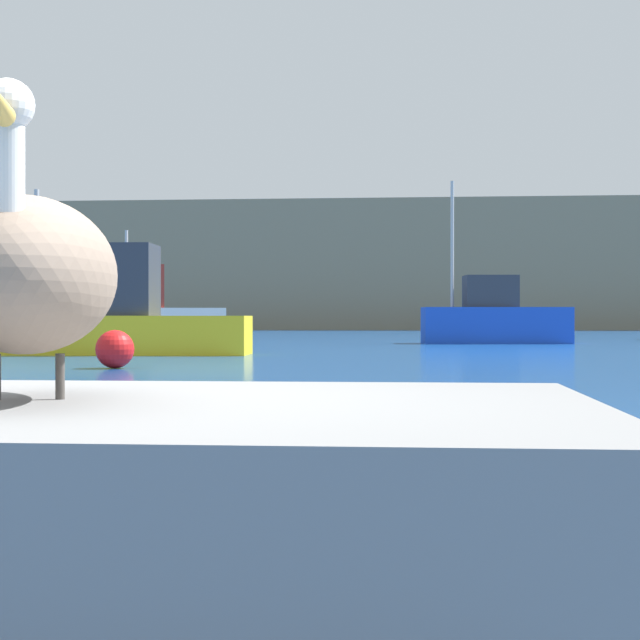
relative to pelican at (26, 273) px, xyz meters
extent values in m
cube|color=#7F755B|center=(-0.19, 77.35, 3.68)|extent=(140.00, 17.22, 9.45)
cube|color=gray|center=(0.00, 0.01, -0.73)|extent=(3.61, 2.06, 0.64)
ellipsoid|color=gray|center=(0.00, 0.01, -0.01)|extent=(0.83, 1.24, 0.50)
cylinder|color=white|center=(0.10, -0.38, 0.24)|extent=(0.09, 0.09, 0.34)
sphere|color=white|center=(0.10, -0.38, 0.45)|extent=(0.15, 0.15, 0.15)
cylinder|color=#4C4742|center=(0.08, 0.09, -0.33)|extent=(0.03, 0.03, 0.15)
cube|color=blue|center=(4.30, 32.34, -0.42)|extent=(5.20, 2.02, 1.26)
cube|color=#2D333D|center=(4.11, 32.33, 0.77)|extent=(1.90, 1.43, 1.10)
cylinder|color=#B2B2B2|center=(2.78, 32.20, 2.41)|extent=(0.12, 0.12, 4.39)
cube|color=white|center=(-8.00, 34.55, -0.41)|extent=(4.80, 2.44, 1.27)
cube|color=maroon|center=(-8.66, 34.37, 1.04)|extent=(1.61, 1.39, 1.64)
cylinder|color=#B2B2B2|center=(-9.34, 34.18, 1.69)|extent=(0.12, 0.12, 2.93)
cube|color=yellow|center=(-5.88, 20.98, -0.57)|extent=(6.58, 1.96, 0.95)
cube|color=#2D333D|center=(-6.03, 20.98, 0.77)|extent=(2.28, 1.49, 1.74)
cylinder|color=#B2B2B2|center=(-7.84, 20.91, 1.45)|extent=(0.12, 0.12, 3.10)
sphere|color=red|center=(-3.97, 14.45, -0.71)|extent=(0.69, 0.69, 0.69)
camera|label=1|loc=(1.20, -3.08, -0.14)|focal=56.60mm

